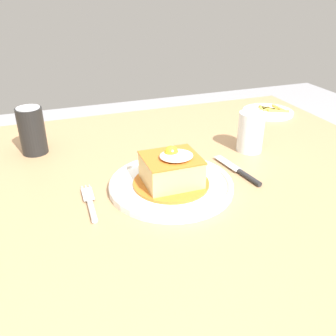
# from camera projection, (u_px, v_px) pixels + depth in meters

# --- Properties ---
(dining_table) EXTENTS (1.33, 0.97, 0.75)m
(dining_table) POSITION_uv_depth(u_px,v_px,m) (148.00, 217.00, 0.88)
(dining_table) COLOR #A87F56
(dining_table) RESTS_ON ground_plane
(main_plate) EXTENTS (0.27, 0.27, 0.02)m
(main_plate) POSITION_uv_depth(u_px,v_px,m) (171.00, 184.00, 0.80)
(main_plate) COLOR white
(main_plate) RESTS_ON dining_table
(sandwich_meal) EXTENTS (0.17, 0.17, 0.09)m
(sandwich_meal) POSITION_uv_depth(u_px,v_px,m) (171.00, 171.00, 0.79)
(sandwich_meal) COLOR #C66B23
(sandwich_meal) RESTS_ON main_plate
(fork) EXTENTS (0.02, 0.14, 0.01)m
(fork) POSITION_uv_depth(u_px,v_px,m) (91.00, 205.00, 0.74)
(fork) COLOR silver
(fork) RESTS_ON dining_table
(knife) EXTENTS (0.04, 0.17, 0.01)m
(knife) POSITION_uv_depth(u_px,v_px,m) (243.00, 173.00, 0.85)
(knife) COLOR #262628
(knife) RESTS_ON dining_table
(soda_can) EXTENTS (0.07, 0.07, 0.12)m
(soda_can) POSITION_uv_depth(u_px,v_px,m) (32.00, 131.00, 0.94)
(soda_can) COLOR black
(soda_can) RESTS_ON dining_table
(drinking_glass) EXTENTS (0.07, 0.07, 0.10)m
(drinking_glass) POSITION_uv_depth(u_px,v_px,m) (250.00, 134.00, 0.96)
(drinking_glass) COLOR #3F2314
(drinking_glass) RESTS_ON dining_table
(side_plate_fries) EXTENTS (0.17, 0.17, 0.02)m
(side_plate_fries) POSITION_uv_depth(u_px,v_px,m) (268.00, 112.00, 1.25)
(side_plate_fries) COLOR white
(side_plate_fries) RESTS_ON dining_table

